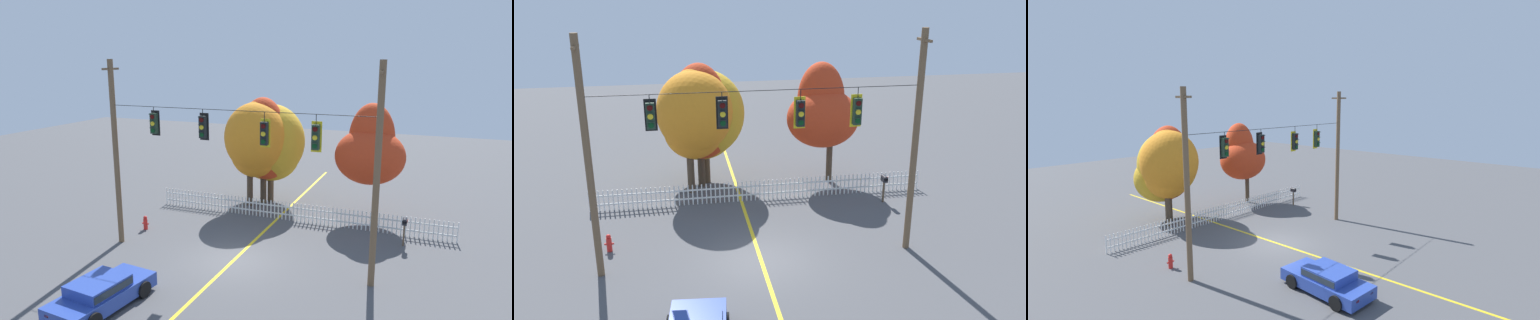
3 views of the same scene
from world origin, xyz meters
The scene contains 15 objects.
ground centered at (0.00, 0.00, 0.00)m, with size 80.00×80.00×0.00m, color #4C4C4F.
lane_centerline_stripe centered at (0.00, 0.00, 0.00)m, with size 0.16×36.00×0.01m, color gold.
signal_support_span centered at (0.00, 0.00, 4.57)m, with size 12.56×1.10×8.97m.
traffic_signal_northbound_primary centered at (-3.89, 0.01, 6.11)m, with size 0.43×0.38×1.33m.
traffic_signal_westbound_side centered at (-1.37, 0.01, 6.08)m, with size 0.43×0.38×1.39m.
traffic_signal_southbound_primary centered at (1.50, 0.01, 5.96)m, with size 0.43×0.38×1.50m.
traffic_signal_eastbound_side centered at (3.69, 0.01, 5.94)m, with size 0.43×0.38×1.54m.
white_picket_fence centered at (1.06, 6.11, 0.53)m, with size 16.91×0.06×1.06m.
autumn_maple_near_fence centered at (-2.08, 8.00, 4.15)m, with size 3.86×3.69×6.50m.
autumn_maple_mid centered at (-1.73, 8.62, 4.02)m, with size 3.49×3.24×6.71m.
autumn_oak_far_east centered at (-1.58, 9.25, 3.58)m, with size 4.33×3.95×6.24m.
autumn_maple_far_west centered at (4.73, 8.26, 3.94)m, with size 3.91×3.33×6.58m.
parked_car centered at (-2.82, -5.45, 0.60)m, with size 2.26×4.23×1.15m.
fire_hydrant centered at (-6.03, 1.88, 0.37)m, with size 0.38×0.22×0.76m.
roadside_mailbox centered at (7.03, 4.71, 1.16)m, with size 0.25×0.44×1.42m.
Camera 3 is at (-15.82, -14.31, 8.36)m, focal length 26.58 mm.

